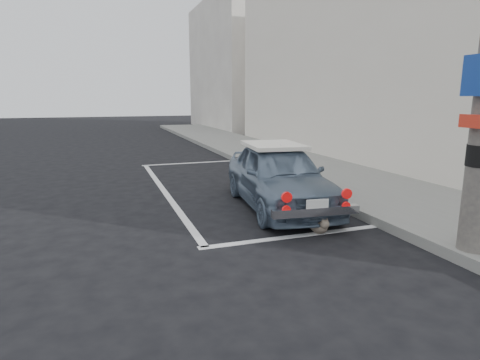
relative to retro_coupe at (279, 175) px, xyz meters
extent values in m
plane|color=black|center=(-0.87, -1.03, -0.59)|extent=(80.00, 80.00, 0.00)
cube|color=slate|center=(2.33, 0.97, -0.51)|extent=(2.80, 40.00, 0.15)
cube|color=silver|center=(5.48, 2.97, 2.91)|extent=(3.50, 18.00, 7.00)
cube|color=black|center=(3.79, 2.97, 0.81)|extent=(0.10, 16.00, 2.40)
cube|color=#D45C12|center=(3.79, 4.17, 4.01)|extent=(0.10, 2.00, 1.60)
cube|color=#123796|center=(3.79, 6.57, 4.01)|extent=(0.10, 2.00, 1.60)
cube|color=white|center=(3.79, 8.97, 4.01)|extent=(0.10, 2.00, 1.60)
cube|color=#B9B1A8|center=(5.48, 18.97, 3.41)|extent=(3.50, 10.00, 8.00)
cube|color=silver|center=(-0.37, -1.53, -0.58)|extent=(3.00, 0.12, 0.01)
cube|color=silver|center=(-0.37, 5.47, -0.58)|extent=(3.00, 0.12, 0.01)
cube|color=silver|center=(-1.77, 1.97, -0.58)|extent=(0.12, 7.00, 0.01)
cube|color=#123796|center=(0.94, -3.03, 1.61)|extent=(0.04, 0.35, 0.45)
cube|color=red|center=(0.94, -3.03, 1.11)|extent=(0.04, 0.30, 0.15)
cube|color=white|center=(0.93, -3.03, 1.11)|extent=(0.02, 0.16, 0.08)
imported|color=slate|center=(0.00, 0.00, -0.01)|extent=(1.73, 3.53, 1.16)
cube|color=white|center=(0.04, 0.34, 0.50)|extent=(1.09, 1.39, 0.07)
cube|color=silver|center=(-0.18, -1.64, -0.21)|extent=(1.31, 0.26, 0.12)
cube|color=white|center=(-0.19, -1.68, -0.11)|extent=(0.33, 0.06, 0.17)
cylinder|color=red|center=(-0.63, -1.62, 0.03)|extent=(0.15, 0.06, 0.15)
cylinder|color=red|center=(0.27, -1.72, 0.03)|extent=(0.15, 0.06, 0.15)
cylinder|color=red|center=(-0.63, -1.62, -0.15)|extent=(0.12, 0.05, 0.12)
cylinder|color=red|center=(0.27, -1.72, -0.15)|extent=(0.12, 0.05, 0.12)
ellipsoid|color=#7A6E5D|center=(-0.05, -1.50, -0.47)|extent=(0.25, 0.36, 0.21)
sphere|color=#7A6E5D|center=(-0.03, -1.66, -0.40)|extent=(0.13, 0.13, 0.13)
cone|color=#7A6E5D|center=(-0.07, -1.66, -0.33)|extent=(0.05, 0.05, 0.05)
cone|color=#7A6E5D|center=(0.00, -1.65, -0.33)|extent=(0.05, 0.05, 0.05)
cylinder|color=#7A6E5D|center=(0.00, -1.32, -0.55)|extent=(0.13, 0.22, 0.03)
camera|label=1|loc=(-3.01, -6.44, 1.37)|focal=30.00mm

